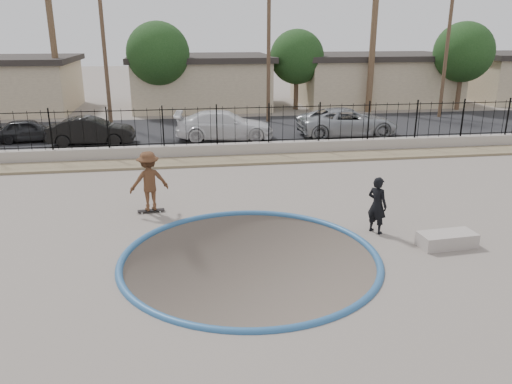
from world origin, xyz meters
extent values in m
cube|color=#70665D|center=(0.00, 12.00, -1.10)|extent=(120.00, 120.00, 2.20)
torus|color=#295787|center=(0.00, -1.00, 0.00)|extent=(7.04, 7.04, 0.20)
cube|color=#857557|center=(0.00, 9.20, 0.06)|extent=(42.00, 1.60, 0.11)
cube|color=gray|center=(0.00, 10.30, 0.30)|extent=(42.00, 0.45, 0.60)
cube|color=black|center=(0.00, 10.30, 0.72)|extent=(40.00, 0.04, 0.03)
cube|color=black|center=(0.00, 10.30, 2.30)|extent=(40.00, 0.04, 0.04)
cube|color=black|center=(0.00, 17.00, 0.02)|extent=(90.00, 8.00, 0.04)
cube|color=tan|center=(0.00, 26.50, 1.75)|extent=(10.00, 8.00, 3.50)
cube|color=#2B2623|center=(0.00, 26.50, 3.70)|extent=(10.60, 8.60, 0.40)
cube|color=tan|center=(14.00, 26.50, 1.75)|extent=(12.00, 8.00, 3.50)
cube|color=#2B2623|center=(14.00, 26.50, 3.70)|extent=(12.60, 8.60, 0.40)
cylinder|color=brown|center=(-10.00, 24.00, 4.50)|extent=(0.44, 0.44, 9.00)
cylinder|color=brown|center=(12.00, 22.00, 5.00)|extent=(0.44, 0.44, 10.00)
cylinder|color=#473323|center=(-6.00, 19.00, 4.50)|extent=(0.24, 0.24, 9.00)
cylinder|color=#473323|center=(4.00, 19.00, 4.75)|extent=(0.24, 0.24, 9.50)
cylinder|color=#473323|center=(16.00, 19.00, 4.50)|extent=(0.24, 0.24, 9.00)
cylinder|color=#473323|center=(-3.00, 23.00, 1.50)|extent=(0.34, 0.34, 3.00)
sphere|color=#143311|center=(-3.00, 23.00, 4.20)|extent=(4.32, 4.32, 4.32)
cylinder|color=#473323|center=(7.00, 24.00, 1.38)|extent=(0.34, 0.34, 2.75)
sphere|color=#143311|center=(7.00, 24.00, 3.85)|extent=(3.96, 3.96, 3.96)
cylinder|color=#473323|center=(19.00, 22.00, 1.50)|extent=(0.34, 0.34, 3.00)
sphere|color=#143311|center=(19.00, 22.00, 4.20)|extent=(4.32, 4.32, 4.32)
imported|color=brown|center=(-2.80, 3.00, 0.99)|extent=(1.43, 1.05, 1.99)
cube|color=black|center=(-2.80, 3.00, 0.07)|extent=(0.90, 0.29, 0.02)
cylinder|color=silver|center=(-3.09, 2.89, 0.03)|extent=(0.06, 0.04, 0.06)
cylinder|color=silver|center=(-3.10, 3.06, 0.03)|extent=(0.06, 0.04, 0.06)
cylinder|color=silver|center=(-2.50, 2.94, 0.03)|extent=(0.06, 0.04, 0.06)
cylinder|color=silver|center=(-2.51, 3.11, 0.03)|extent=(0.06, 0.04, 0.06)
imported|color=black|center=(4.00, 0.23, 0.87)|extent=(0.70, 0.76, 1.74)
cube|color=#9F958D|center=(5.62, -1.05, 0.20)|extent=(1.65, 0.81, 0.40)
imported|color=black|center=(-9.77, 15.00, 0.65)|extent=(3.72, 1.80, 1.22)
imported|color=black|center=(-6.33, 13.73, 0.75)|extent=(4.40, 1.66, 1.44)
imported|color=silver|center=(0.69, 14.01, 0.81)|extent=(5.48, 2.59, 1.55)
imported|color=#979A9F|center=(7.64, 13.84, 0.82)|extent=(5.73, 2.77, 1.57)
camera|label=1|loc=(-1.67, -13.04, 5.90)|focal=35.00mm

